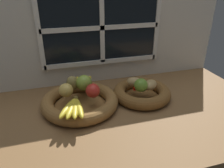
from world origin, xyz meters
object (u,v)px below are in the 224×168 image
fruit_bowl_right (142,93)px  potato_small (151,85)px  chili_pepper (145,87)px  fruit_bowl_left (80,102)px  apple_red_right (93,90)px  apple_golden_left (66,90)px  banana_bunch_front (74,108)px  pear_brown (72,83)px  lime_near (141,85)px  apple_green_back (84,83)px  banana_bunch_back (84,83)px  potato_oblong (134,82)px

fruit_bowl_right → potato_small: bearing=-45.0°
fruit_bowl_right → chili_pepper: (0.73, -2.15, 4.06)cm
fruit_bowl_left → apple_red_right: bearing=-22.3°
potato_small → apple_golden_left: bearing=174.1°
apple_golden_left → banana_bunch_front: apple_golden_left is taller
apple_golden_left → potato_small: (39.88, -4.11, -0.97)cm
fruit_bowl_right → pear_brown: size_ratio=3.89×
fruit_bowl_left → lime_near: (28.79, -3.59, 6.36)cm
chili_pepper → apple_green_back: bearing=169.4°
fruit_bowl_left → lime_near: 29.70cm
apple_green_back → pear_brown: (-5.49, 1.27, -0.14)cm
apple_golden_left → pear_brown: (3.48, 5.46, 0.47)cm
potato_small → banana_bunch_back: bearing=155.5°
apple_green_back → banana_bunch_back: bearing=82.2°
apple_red_right → fruit_bowl_right: bearing=5.4°
fruit_bowl_left → apple_green_back: (3.22, 5.34, 6.94)cm
banana_bunch_back → chili_pepper: bearing=-24.9°
lime_near → apple_green_back: bearing=160.8°
potato_small → chili_pepper: bearing=160.1°
apple_red_right → banana_bunch_front: (-9.93, -9.17, -1.82)cm
potato_oblong → potato_small: same height
chili_pepper → apple_golden_left: bearing=179.1°
banana_bunch_front → banana_bunch_back: 23.76cm
potato_small → potato_oblong: bearing=138.6°
fruit_bowl_right → chili_pepper: chili_pepper is taller
pear_brown → potato_small: 37.67cm
fruit_bowl_left → apple_red_right: (5.84, -2.39, 6.36)cm
fruit_bowl_left → banana_bunch_front: bearing=-109.5°
lime_near → chili_pepper: bearing=24.7°
banana_bunch_back → potato_small: potato_small is taller
potato_oblong → apple_golden_left: bearing=-177.5°
pear_brown → banana_bunch_front: pear_brown is taller
apple_red_right → apple_green_back: bearing=108.7°
apple_golden_left → banana_bunch_back: bearing=44.8°
banana_bunch_front → fruit_bowl_right: bearing=18.1°
fruit_bowl_right → banana_bunch_front: bearing=-161.9°
potato_oblong → chili_pepper: bearing=-49.4°
fruit_bowl_right → apple_golden_left: 37.48cm
fruit_bowl_right → potato_small: size_ratio=3.41×
apple_red_right → chili_pepper: 26.17cm
fruit_bowl_left → pear_brown: pear_brown is taller
potato_small → chili_pepper: 2.70cm
apple_red_right → apple_green_back: apple_green_back is taller
apple_golden_left → apple_green_back: bearing=25.1°
fruit_bowl_right → potato_small: 6.79cm
apple_green_back → potato_oblong: size_ratio=1.01×
fruit_bowl_right → lime_near: lime_near is taller
potato_small → chili_pepper: (-2.23, 0.81, -1.29)cm
fruit_bowl_right → apple_red_right: 26.23cm
banana_bunch_front → chili_pepper: banana_bunch_front is taller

